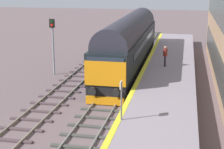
# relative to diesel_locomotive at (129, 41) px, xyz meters

# --- Properties ---
(ground_plane) EXTENTS (140.00, 140.00, 0.00)m
(ground_plane) POSITION_rel_diesel_locomotive_xyz_m (-0.00, -6.95, -2.49)
(ground_plane) COLOR #665457
(ground_plane) RESTS_ON ground
(track_main) EXTENTS (2.50, 60.00, 0.15)m
(track_main) POSITION_rel_diesel_locomotive_xyz_m (-0.00, -6.95, -2.43)
(track_main) COLOR gray
(track_main) RESTS_ON ground
(track_adjacent_west) EXTENTS (2.50, 60.00, 0.15)m
(track_adjacent_west) POSITION_rel_diesel_locomotive_xyz_m (-3.50, -6.95, -2.43)
(track_adjacent_west) COLOR gray
(track_adjacent_west) RESTS_ON ground
(station_platform) EXTENTS (4.00, 44.00, 1.01)m
(station_platform) POSITION_rel_diesel_locomotive_xyz_m (3.60, -6.95, -1.99)
(station_platform) COLOR gray
(station_platform) RESTS_ON ground
(diesel_locomotive) EXTENTS (2.74, 19.65, 4.68)m
(diesel_locomotive) POSITION_rel_diesel_locomotive_xyz_m (0.00, 0.00, 0.00)
(diesel_locomotive) COLOR black
(diesel_locomotive) RESTS_ON ground
(signal_post_mid) EXTENTS (0.44, 0.22, 4.61)m
(signal_post_mid) POSITION_rel_diesel_locomotive_xyz_m (-5.80, -3.18, 0.38)
(signal_post_mid) COLOR gray
(signal_post_mid) RESTS_ON ground
(platform_number_sign) EXTENTS (0.10, 0.44, 1.97)m
(platform_number_sign) POSITION_rel_diesel_locomotive_xyz_m (1.88, -14.38, -0.17)
(platform_number_sign) COLOR slate
(platform_number_sign) RESTS_ON station_platform
(waiting_passenger) EXTENTS (0.38, 0.51, 1.64)m
(waiting_passenger) POSITION_rel_diesel_locomotive_xyz_m (3.28, -2.64, -0.50)
(waiting_passenger) COLOR #332636
(waiting_passenger) RESTS_ON station_platform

